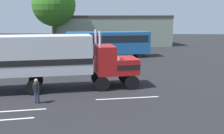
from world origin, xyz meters
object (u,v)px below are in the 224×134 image
object	(u,v)px
semi_truck	(35,58)
person_bystander	(36,90)
tree_left	(54,5)
parked_bus	(108,42)

from	to	relation	value
semi_truck	person_bystander	world-z (taller)	semi_truck
semi_truck	tree_left	bearing A→B (deg)	101.86
tree_left	parked_bus	bearing A→B (deg)	-38.12
semi_truck	person_bystander	distance (m)	3.52
tree_left	semi_truck	bearing A→B (deg)	-78.14
person_bystander	tree_left	bearing A→B (deg)	102.68
semi_truck	parked_bus	size ratio (longest dim) A/B	1.27
person_bystander	parked_bus	world-z (taller)	parked_bus
parked_bus	tree_left	xyz separation A→B (m)	(-9.12, 7.16, 5.13)
person_bystander	tree_left	size ratio (longest dim) A/B	0.15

